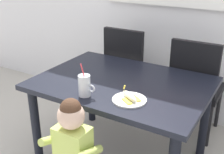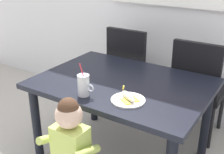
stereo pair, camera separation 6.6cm
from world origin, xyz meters
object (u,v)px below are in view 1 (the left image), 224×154
at_px(dining_chair_left, 128,67).
at_px(snack_plate, 129,100).
at_px(dining_table, 122,92).
at_px(milk_cup, 85,87).
at_px(dining_chair_right, 195,83).
at_px(toddler_standing, 73,143).
at_px(peeled_banana, 130,96).

bearing_deg(dining_chair_left, snack_plate, 117.84).
distance_m(dining_table, milk_cup, 0.40).
xyz_separation_m(dining_chair_right, toddler_standing, (-0.41, -1.27, -0.02)).
bearing_deg(dining_chair_left, dining_table, 114.13).
height_order(dining_table, dining_chair_left, dining_chair_left).
xyz_separation_m(milk_cup, peeled_banana, (0.30, 0.09, -0.04)).
xyz_separation_m(dining_chair_right, snack_plate, (-0.20, -0.91, 0.19)).
distance_m(dining_chair_right, peeled_banana, 0.96).
bearing_deg(snack_plate, toddler_standing, -120.48).
bearing_deg(snack_plate, dining_table, 126.79).
height_order(dining_chair_left, milk_cup, milk_cup).
bearing_deg(dining_table, milk_cup, -106.31).
bearing_deg(peeled_banana, milk_cup, -162.97).
xyz_separation_m(snack_plate, peeled_banana, (0.00, 0.00, 0.03)).
distance_m(dining_chair_right, toddler_standing, 1.34).
height_order(dining_chair_right, milk_cup, milk_cup).
bearing_deg(peeled_banana, dining_table, 127.12).
distance_m(dining_chair_right, milk_cup, 1.15).
relative_size(dining_chair_right, milk_cup, 3.87).
xyz_separation_m(dining_chair_left, dining_chair_right, (0.72, -0.07, 0.00)).
xyz_separation_m(toddler_standing, milk_cup, (-0.09, 0.27, 0.26)).
distance_m(toddler_standing, peeled_banana, 0.48).
bearing_deg(dining_chair_right, toddler_standing, 71.97).
bearing_deg(dining_table, snack_plate, -53.21).
xyz_separation_m(dining_table, dining_chair_left, (-0.32, 0.72, -0.08)).
distance_m(dining_chair_left, snack_plate, 1.12).
bearing_deg(peeled_banana, snack_plate, -91.78).
bearing_deg(dining_chair_right, snack_plate, 77.45).
xyz_separation_m(toddler_standing, peeled_banana, (0.21, 0.36, 0.23)).
height_order(dining_table, dining_chair_right, dining_chair_right).
height_order(dining_table, snack_plate, snack_plate).
xyz_separation_m(toddler_standing, snack_plate, (0.21, 0.36, 0.20)).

